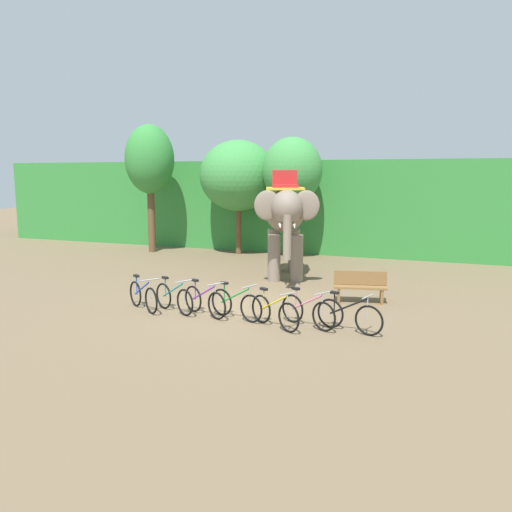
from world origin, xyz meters
TOP-DOWN VIEW (x-y plane):
  - ground_plane at (0.00, 0.00)m, footprint 80.00×80.00m
  - foliage_hedge at (0.00, 12.95)m, footprint 36.00×6.00m
  - tree_center at (-7.79, 8.12)m, footprint 2.26×2.26m
  - tree_right at (-3.73, 9.03)m, footprint 3.48×3.48m
  - tree_center_left at (-1.03, 8.56)m, footprint 2.56×2.56m
  - elephant at (0.04, 4.41)m, footprint 2.79×4.22m
  - bike_blue at (-2.15, -1.16)m, footprint 1.48×0.95m
  - bike_teal at (-1.26, -1.05)m, footprint 1.56×0.83m
  - bike_purple at (-0.34, -1.06)m, footprint 1.56×0.83m
  - bike_green at (0.54, -1.05)m, footprint 1.64×0.69m
  - bike_yellow at (1.70, -1.40)m, footprint 1.51×0.90m
  - bike_pink at (2.42, -1.05)m, footprint 1.56×0.84m
  - bike_black at (3.42, -1.08)m, footprint 1.65×0.66m
  - wooden_bench at (3.15, 1.84)m, footprint 1.55×0.73m

SIDE VIEW (x-z plane):
  - ground_plane at x=0.00m, z-range 0.00..0.00m
  - bike_blue at x=-2.15m, z-range -0.07..0.85m
  - bike_teal at x=-1.26m, z-range -0.07..0.85m
  - bike_purple at x=-0.34m, z-range -0.07..0.85m
  - bike_green at x=0.54m, z-range -0.07..0.85m
  - bike_yellow at x=1.70m, z-range -0.07..0.85m
  - bike_pink at x=2.42m, z-range -0.07..0.85m
  - bike_black at x=3.42m, z-range -0.07..0.85m
  - wooden_bench at x=3.15m, z-range 0.03..0.92m
  - foliage_hedge at x=0.00m, z-range 0.00..4.26m
  - elephant at x=0.04m, z-range 0.31..4.09m
  - tree_right at x=-3.73m, z-range 0.98..6.14m
  - tree_center_left at x=-1.03m, z-range 1.16..6.35m
  - tree_center at x=-7.79m, z-range 1.31..7.22m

